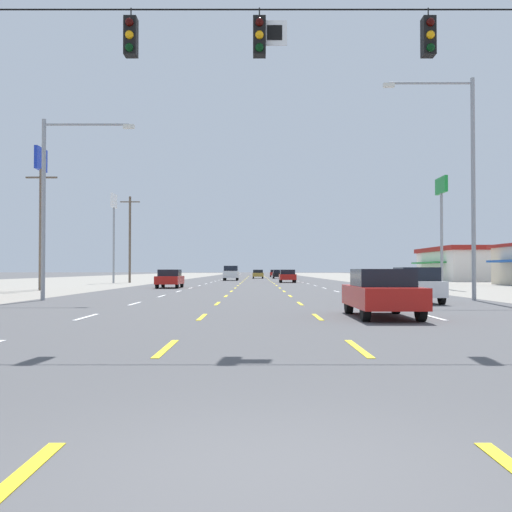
{
  "coord_description": "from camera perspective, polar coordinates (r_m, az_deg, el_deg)",
  "views": [
    {
      "loc": [
        -0.11,
        -4.35,
        1.43
      ],
      "look_at": [
        0.14,
        64.86,
        2.98
      ],
      "focal_mm": 43.65,
      "sensor_mm": 36.0,
      "label": 1
    }
  ],
  "objects": [
    {
      "name": "sedan_inner_right_midfar",
      "position": [
        70.5,
        2.69,
        -1.83
      ],
      "size": [
        1.8,
        4.5,
        1.46
      ],
      "color": "red",
      "rests_on": "ground"
    },
    {
      "name": "utility_pole_left_row_1",
      "position": [
        70.93,
        -11.69,
        1.65
      ],
      "size": [
        2.2,
        0.26,
        9.65
      ],
      "color": "brown",
      "rests_on": "ground"
    },
    {
      "name": "storefront_right_row_2",
      "position": [
        88.02,
        18.7,
        -0.68
      ],
      "size": [
        11.34,
        17.62,
        4.45
      ],
      "color": "silver",
      "rests_on": "ground"
    },
    {
      "name": "sedan_inner_right_nearest",
      "position": [
        19.19,
        11.26,
        -3.28
      ],
      "size": [
        1.8,
        4.5,
        1.46
      ],
      "color": "red",
      "rests_on": "ground"
    },
    {
      "name": "sedan_inner_right_farther",
      "position": [
        102.42,
        1.84,
        -1.66
      ],
      "size": [
        1.8,
        4.5,
        1.46
      ],
      "color": "black",
      "rests_on": "ground"
    },
    {
      "name": "sedan_center_turn_farthest",
      "position": [
        103.45,
        -0.02,
        -1.65
      ],
      "size": [
        1.8,
        4.5,
        1.46
      ],
      "color": "#B28C33",
      "rests_on": "ground"
    },
    {
      "name": "utility_pole_left_row_0",
      "position": [
        45.96,
        -19.3,
        2.54
      ],
      "size": [
        2.2,
        0.26,
        8.5
      ],
      "color": "brown",
      "rests_on": "ground"
    },
    {
      "name": "hatchback_far_right_near",
      "position": [
        27.78,
        14.19,
        -2.58
      ],
      "size": [
        1.72,
        3.9,
        1.54
      ],
      "color": "white",
      "rests_on": "ground"
    },
    {
      "name": "lot_apron_right",
      "position": [
        74.63,
        19.27,
        -2.3
      ],
      "size": [
        28.0,
        440.0,
        0.01
      ],
      "primitive_type": "cube",
      "color": "gray",
      "rests_on": "ground"
    },
    {
      "name": "pole_sign_left_row_2",
      "position": [
        69.83,
        -13.11,
        3.64
      ],
      "size": [
        0.24,
        2.24,
        9.74
      ],
      "color": "gray",
      "rests_on": "ground"
    },
    {
      "name": "streetlight_right_row_0",
      "position": [
        31.21,
        18.34,
        7.34
      ],
      "size": [
        4.33,
        0.26,
        10.54
      ],
      "color": "gray",
      "rests_on": "ground"
    },
    {
      "name": "signal_span_wire",
      "position": [
        15.18,
        2.08,
        12.76
      ],
      "size": [
        25.2,
        0.53,
        8.76
      ],
      "color": "brown",
      "rests_on": "ground"
    },
    {
      "name": "pole_sign_right_row_1",
      "position": [
        49.97,
        16.42,
        4.68
      ],
      "size": [
        0.24,
        2.56,
        8.55
      ],
      "color": "gray",
      "rests_on": "ground"
    },
    {
      "name": "lot_apron_left",
      "position": [
        74.55,
        -19.52,
        -2.3
      ],
      "size": [
        28.0,
        440.0,
        0.01
      ],
      "primitive_type": "cube",
      "color": "gray",
      "rests_on": "ground"
    },
    {
      "name": "sedan_inner_right_distant_a",
      "position": [
        126.55,
        1.49,
        -1.59
      ],
      "size": [
        1.8,
        4.5,
        1.46
      ],
      "color": "red",
      "rests_on": "ground"
    },
    {
      "name": "streetlight_left_row_0",
      "position": [
        30.98,
        -18.22,
        5.5
      ],
      "size": [
        4.37,
        0.26,
        8.57
      ],
      "color": "gray",
      "rests_on": "ground"
    },
    {
      "name": "sedan_far_left_mid",
      "position": [
        49.77,
        -8.11,
        -2.05
      ],
      "size": [
        1.8,
        4.5,
        1.46
      ],
      "color": "red",
      "rests_on": "ground"
    },
    {
      "name": "lane_markings",
      "position": [
        108.86,
        -0.15,
        -2.03
      ],
      "size": [
        10.64,
        227.6,
        0.01
      ],
      "color": "white",
      "rests_on": "ground"
    },
    {
      "name": "suv_inner_left_far",
      "position": [
        84.06,
        -2.51,
        -1.56
      ],
      "size": [
        1.98,
        4.9,
        1.98
      ],
      "color": "white",
      "rests_on": "ground"
    },
    {
      "name": "ground_plane",
      "position": [
        70.36,
        -0.12,
        -2.45
      ],
      "size": [
        572.0,
        572.0,
        0.0
      ],
      "primitive_type": "plane",
      "color": "#4C4C4F"
    },
    {
      "name": "pole_sign_left_row_1",
      "position": [
        48.47,
        -19.33,
        6.42
      ],
      "size": [
        0.24,
        2.2,
        10.38
      ],
      "color": "gray",
      "rests_on": "ground"
    }
  ]
}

